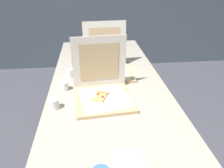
# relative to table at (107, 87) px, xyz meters

# --- Properties ---
(table) EXTENTS (0.88, 2.21, 0.75)m
(table) POSITION_rel_table_xyz_m (0.00, 0.00, 0.00)
(table) COLOR #BCB29E
(table) RESTS_ON ground
(pizza_box_front) EXTENTS (0.41, 0.42, 0.40)m
(pizza_box_front) POSITION_rel_table_xyz_m (-0.05, -0.25, 0.11)
(pizza_box_front) COLOR tan
(pizza_box_front) RESTS_ON table
(pizza_box_middle) EXTENTS (0.41, 0.45, 0.40)m
(pizza_box_middle) POSITION_rel_table_xyz_m (0.02, 0.17, 0.11)
(pizza_box_middle) COLOR tan
(pizza_box_middle) RESTS_ON table
(cup_white_mid) EXTENTS (0.06, 0.06, 0.06)m
(cup_white_mid) POSITION_rel_table_xyz_m (-0.30, 0.11, 0.08)
(cup_white_mid) COLOR white
(cup_white_mid) RESTS_ON table
(cup_white_near_left) EXTENTS (0.06, 0.06, 0.06)m
(cup_white_near_left) POSITION_rel_table_xyz_m (-0.37, -0.35, 0.08)
(cup_white_near_left) COLOR white
(cup_white_near_left) RESTS_ON table
(cup_white_near_center) EXTENTS (0.06, 0.06, 0.06)m
(cup_white_near_center) POSITION_rel_table_xyz_m (-0.33, -0.11, 0.08)
(cup_white_near_center) COLOR white
(cup_white_near_center) RESTS_ON table
(cup_white_far) EXTENTS (0.06, 0.06, 0.06)m
(cup_white_far) POSITION_rel_table_xyz_m (-0.23, 0.33, 0.08)
(cup_white_far) COLOR white
(cup_white_far) RESTS_ON table
(napkin_pile) EXTENTS (0.17, 0.16, 0.01)m
(napkin_pile) POSITION_rel_table_xyz_m (0.02, -0.84, 0.05)
(napkin_pile) COLOR white
(napkin_pile) RESTS_ON table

